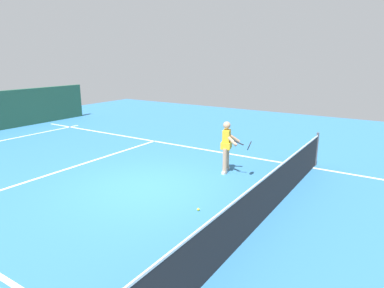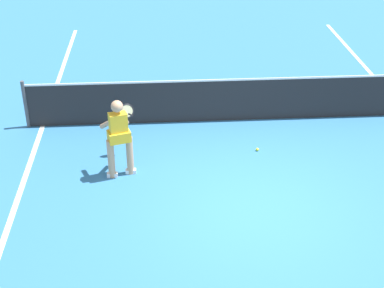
{
  "view_description": "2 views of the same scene",
  "coord_description": "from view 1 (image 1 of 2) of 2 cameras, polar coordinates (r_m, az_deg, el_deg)",
  "views": [
    {
      "loc": [
        6.38,
        5.6,
        3.38
      ],
      "look_at": [
        -1.11,
        0.75,
        1.07
      ],
      "focal_mm": 31.56,
      "sensor_mm": 36.0,
      "label": 1
    },
    {
      "loc": [
        -1.61,
        -8.02,
        5.84
      ],
      "look_at": [
        -1.0,
        0.82,
        0.83
      ],
      "focal_mm": 53.29,
      "sensor_mm": 36.0,
      "label": 2
    }
  ],
  "objects": [
    {
      "name": "service_line_marking",
      "position": [
        11.29,
        -19.82,
        -3.79
      ],
      "size": [
        8.27,
        0.1,
        0.01
      ],
      "primitive_type": "cube",
      "color": "white",
      "rests_on": "ground"
    },
    {
      "name": "tennis_ball_near",
      "position": [
        7.77,
        1.08,
        -11.0
      ],
      "size": [
        0.07,
        0.07,
        0.07
      ],
      "primitive_type": "sphere",
      "color": "#D1E533",
      "rests_on": "ground"
    },
    {
      "name": "sideline_left_marking",
      "position": [
        12.38,
        4.69,
        -1.38
      ],
      "size": [
        0.1,
        19.93,
        0.01
      ],
      "primitive_type": "cube",
      "color": "white",
      "rests_on": "ground"
    },
    {
      "name": "court_net",
      "position": [
        7.36,
        12.31,
        -8.83
      ],
      "size": [
        8.95,
        0.08,
        1.08
      ],
      "color": "#4C4C51",
      "rests_on": "ground"
    },
    {
      "name": "ground_plane",
      "position": [
        9.14,
        -7.82,
        -7.35
      ],
      "size": [
        28.51,
        28.51,
        0.0
      ],
      "primitive_type": "plane",
      "color": "teal"
    },
    {
      "name": "tennis_player",
      "position": [
        10.06,
        5.97,
        -0.16
      ],
      "size": [
        0.65,
        1.07,
        1.55
      ],
      "color": "tan",
      "rests_on": "ground"
    }
  ]
}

